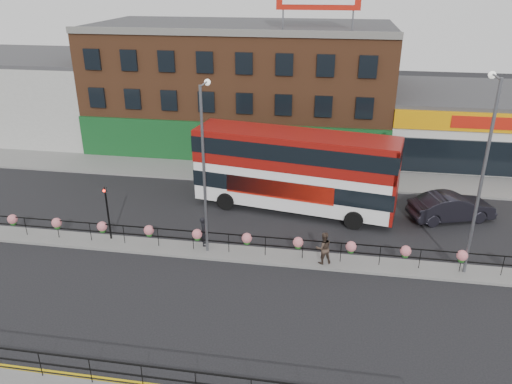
% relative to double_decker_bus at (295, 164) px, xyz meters
% --- Properties ---
extents(ground, '(120.00, 120.00, 0.00)m').
position_rel_double_decker_bus_xyz_m(ground, '(-1.95, -6.26, -3.17)').
color(ground, black).
rests_on(ground, ground).
extents(north_pavement, '(60.00, 4.00, 0.15)m').
position_rel_double_decker_bus_xyz_m(north_pavement, '(-1.95, 5.74, -3.09)').
color(north_pavement, slate).
rests_on(north_pavement, ground).
extents(median, '(60.00, 1.60, 0.15)m').
position_rel_double_decker_bus_xyz_m(median, '(-1.95, -6.26, -3.09)').
color(median, slate).
rests_on(median, ground).
extents(brick_building, '(25.00, 12.21, 10.30)m').
position_rel_double_decker_bus_xyz_m(brick_building, '(-5.95, 13.70, 1.96)').
color(brick_building, brown).
rests_on(brick_building, ground).
extents(supermarket, '(15.00, 12.25, 5.30)m').
position_rel_double_decker_bus_xyz_m(supermarket, '(14.05, 13.64, -0.52)').
color(supermarket, silver).
rests_on(supermarket, ground).
extents(warehouse_west, '(15.50, 12.00, 7.30)m').
position_rel_double_decker_bus_xyz_m(warehouse_west, '(-26.20, 13.74, 0.48)').
color(warehouse_west, '#AFAFAA').
rests_on(warehouse_west, ground).
extents(median_railing, '(30.04, 0.56, 1.23)m').
position_rel_double_decker_bus_xyz_m(median_railing, '(-1.95, -6.26, -2.12)').
color(median_railing, black).
rests_on(median_railing, median).
extents(south_railing, '(20.04, 0.05, 1.12)m').
position_rel_double_decker_bus_xyz_m(south_railing, '(-3.95, -16.36, -2.20)').
color(south_railing, black).
rests_on(south_railing, south_pavement).
extents(double_decker_bus, '(13.05, 5.08, 5.15)m').
position_rel_double_decker_bus_xyz_m(double_decker_bus, '(0.00, 0.00, 0.00)').
color(double_decker_bus, white).
rests_on(double_decker_bus, ground).
extents(car, '(5.01, 6.30, 1.71)m').
position_rel_double_decker_bus_xyz_m(car, '(9.74, 0.15, -2.31)').
color(car, black).
rests_on(car, ground).
extents(pedestrian_a, '(0.84, 0.74, 1.71)m').
position_rel_double_decker_bus_xyz_m(pedestrian_a, '(-4.48, -5.71, -2.16)').
color(pedestrian_a, black).
rests_on(pedestrian_a, median).
extents(pedestrian_b, '(1.31, 1.24, 1.77)m').
position_rel_double_decker_bus_xyz_m(pedestrian_b, '(2.14, -6.53, -2.13)').
color(pedestrian_b, '#3F3127').
rests_on(pedestrian_b, median).
extents(lamp_column_west, '(0.33, 1.60, 9.09)m').
position_rel_double_decker_bus_xyz_m(lamp_column_west, '(-4.16, -6.05, 2.37)').
color(lamp_column_west, slate).
rests_on(lamp_column_west, median).
extents(lamp_column_east, '(0.35, 1.73, 9.84)m').
position_rel_double_decker_bus_xyz_m(lamp_column_east, '(9.29, -5.96, 2.82)').
color(lamp_column_east, slate).
rests_on(lamp_column_east, median).
extents(traffic_light_median, '(0.15, 0.28, 3.65)m').
position_rel_double_decker_bus_xyz_m(traffic_light_median, '(-9.95, -5.87, -0.70)').
color(traffic_light_median, black).
rests_on(traffic_light_median, median).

